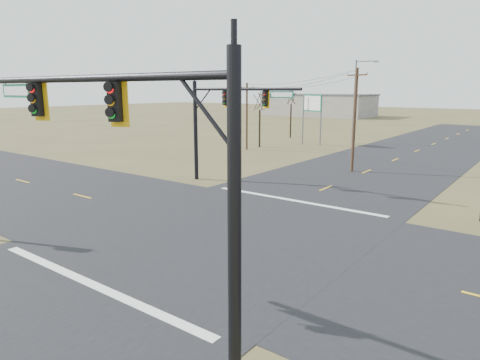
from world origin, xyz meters
name	(u,v)px	position (x,y,z in m)	size (l,w,h in m)	color
ground	(221,231)	(0.00, 0.00, 0.00)	(320.00, 320.00, 0.00)	brown
road_ew	(221,231)	(0.00, 0.00, 0.01)	(160.00, 14.00, 0.02)	black
road_ns	(221,231)	(0.00, 0.00, 0.01)	(14.00, 160.00, 0.02)	black
stop_bar_near	(92,284)	(0.00, -7.50, 0.03)	(12.00, 0.40, 0.01)	silver
stop_bar_far	(295,201)	(0.00, 7.50, 0.03)	(12.00, 0.40, 0.01)	silver
mast_arm_near	(129,139)	(3.98, -8.61, 5.73)	(11.48, 0.57, 7.93)	black
mast_arm_far	(224,111)	(-6.91, 8.83, 5.49)	(9.43, 0.45, 7.64)	black
utility_pole_near	(355,119)	(-1.05, 19.26, 4.60)	(2.03, 0.93, 8.80)	#49301F
utility_pole_far	(247,115)	(-16.58, 25.06, 4.10)	(1.84, 0.72, 7.78)	#49301F
highway_sign	(312,110)	(-12.66, 33.88, 4.48)	(3.18, 1.36, 6.37)	slate
streetlight_c	(356,97)	(-8.68, 38.32, 6.01)	(2.98, 0.31, 10.71)	slate
bare_tree_a	(260,101)	(-16.64, 27.83, 5.69)	(2.96, 2.96, 7.19)	black
bare_tree_b	(291,97)	(-18.99, 39.43, 5.99)	(3.79, 3.79, 7.49)	black
warehouse_left	(318,106)	(-40.00, 90.00, 2.75)	(28.00, 14.00, 5.50)	#9F998D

